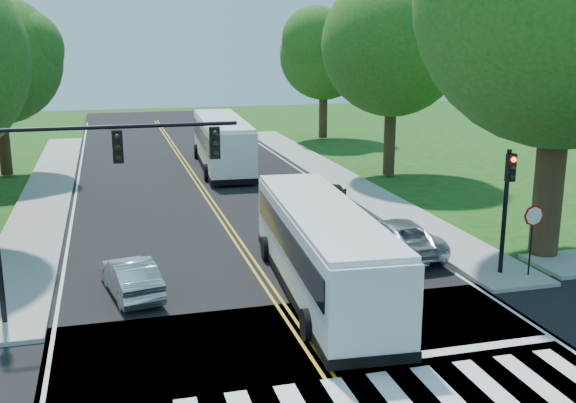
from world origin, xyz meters
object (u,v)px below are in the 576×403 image
object	(u,v)px
dark_sedan	(330,196)
signal_ne	(507,195)
signal_nw	(78,176)
bus_lead	(322,248)
hatchback	(131,277)
suv	(394,236)
bus_follow	(222,142)

from	to	relation	value
dark_sedan	signal_ne	bearing A→B (deg)	122.08
signal_nw	bus_lead	world-z (taller)	signal_nw
hatchback	suv	size ratio (longest dim) A/B	0.75
bus_lead	hatchback	bearing A→B (deg)	-8.99
bus_follow	suv	world-z (taller)	bus_follow
bus_lead	bus_follow	xyz separation A→B (m)	(0.61, 22.74, 0.16)
signal_nw	signal_ne	size ratio (longest dim) A/B	1.62
bus_lead	suv	size ratio (longest dim) A/B	2.27
signal_ne	bus_lead	xyz separation A→B (m)	(-6.63, 0.20, -1.40)
signal_ne	suv	distance (m)	4.85
signal_nw	hatchback	size ratio (longest dim) A/B	1.87
signal_nw	suv	size ratio (longest dim) A/B	1.41
hatchback	suv	distance (m)	10.26
hatchback	bus_follow	bearing A→B (deg)	-118.26
signal_ne	bus_follow	distance (m)	23.74
hatchback	suv	bearing A→B (deg)	179.29
bus_follow	dark_sedan	bearing A→B (deg)	108.66
bus_follow	suv	size ratio (longest dim) A/B	2.50
signal_ne	signal_nw	bearing A→B (deg)	-179.95
bus_lead	hatchback	world-z (taller)	bus_lead
bus_lead	signal_ne	bearing A→B (deg)	-177.67
signal_nw	dark_sedan	xyz separation A→B (m)	(11.34, 10.95, -3.75)
hatchback	dark_sedan	bearing A→B (deg)	-147.79
signal_nw	signal_ne	bearing A→B (deg)	0.05
bus_follow	hatchback	xyz separation A→B (m)	(-6.68, -21.33, -1.08)
bus_follow	hatchback	size ratio (longest dim) A/B	3.31
signal_nw	dark_sedan	bearing A→B (deg)	43.99
signal_ne	bus_lead	bearing A→B (deg)	178.29
bus_lead	suv	xyz separation A→B (m)	(4.02, 3.21, -0.85)
dark_sedan	bus_lead	bearing A→B (deg)	88.14
bus_lead	dark_sedan	world-z (taller)	bus_lead
signal_nw	bus_lead	xyz separation A→B (m)	(7.43, 0.21, -2.82)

